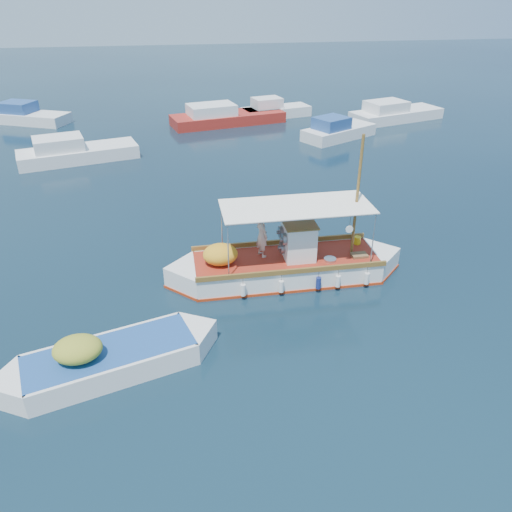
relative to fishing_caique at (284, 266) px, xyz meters
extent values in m
plane|color=black|center=(-0.44, -0.70, -0.50)|extent=(160.00, 160.00, 0.00)
cube|color=white|center=(0.06, 0.00, -0.18)|extent=(6.88, 2.32, 1.01)
cube|color=white|center=(-3.38, -0.02, -0.18)|extent=(2.29, 2.29, 1.01)
cube|color=white|center=(3.49, 0.01, -0.18)|extent=(2.29, 2.29, 1.01)
cube|color=#A62E10|center=(0.06, 0.00, -0.48)|extent=(6.97, 2.40, 0.16)
cube|color=maroon|center=(0.06, 0.00, 0.31)|extent=(6.88, 2.14, 0.05)
cube|color=brown|center=(0.05, 1.15, 0.42)|extent=(6.96, 0.13, 0.18)
cube|color=brown|center=(0.06, -1.16, 0.42)|extent=(6.96, 0.13, 0.18)
cube|color=white|center=(0.52, 0.00, 1.02)|extent=(1.11, 1.20, 1.37)
cube|color=brown|center=(0.52, 0.00, 1.73)|extent=(1.20, 1.29, 0.05)
cylinder|color=slate|center=(-0.08, -0.30, 1.29)|extent=(0.20, 0.46, 0.46)
cylinder|color=slate|center=(-0.08, 0.29, 1.29)|extent=(0.20, 0.46, 0.46)
cylinder|color=slate|center=(-0.08, 0.00, 0.79)|extent=(0.20, 0.46, 0.46)
cylinder|color=brown|center=(2.62, 0.01, 2.62)|extent=(0.11, 0.11, 4.58)
cylinder|color=brown|center=(1.89, 0.01, 2.25)|extent=(1.65, 0.08, 0.07)
cylinder|color=silver|center=(-2.24, 0.99, 1.36)|extent=(0.04, 0.04, 2.06)
cylinder|color=silver|center=(-2.23, -1.02, 1.36)|extent=(0.04, 0.04, 2.06)
cylinder|color=silver|center=(2.98, 1.02, 1.36)|extent=(0.04, 0.04, 2.06)
cylinder|color=silver|center=(2.99, -1.00, 1.36)|extent=(0.04, 0.04, 2.06)
cube|color=white|center=(0.38, 0.00, 2.41)|extent=(5.42, 2.22, 0.04)
ellipsoid|color=gold|center=(-2.42, -0.01, 0.71)|extent=(1.29, 1.10, 0.77)
cube|color=gold|center=(1.25, 0.51, 0.51)|extent=(0.23, 0.17, 0.37)
cylinder|color=gold|center=(3.08, 0.65, 0.48)|extent=(0.28, 0.28, 0.31)
cube|color=brown|center=(2.81, -0.36, 0.38)|extent=(0.60, 0.42, 0.11)
cylinder|color=#B2B2B2|center=(1.62, -0.50, 0.38)|extent=(0.46, 0.46, 0.11)
cylinder|color=white|center=(2.08, -0.95, 1.82)|extent=(0.27, 0.03, 0.27)
cylinder|color=white|center=(-1.77, -1.29, -0.08)|extent=(0.18, 0.18, 0.44)
cylinder|color=navy|center=(0.98, -1.28, -0.08)|extent=(0.18, 0.18, 0.44)
cylinder|color=white|center=(2.81, -1.27, -0.08)|extent=(0.18, 0.18, 0.44)
imported|color=beige|center=(-0.82, 0.33, 1.19)|extent=(0.61, 0.73, 1.70)
cube|color=white|center=(-6.06, -4.27, -0.24)|extent=(5.09, 3.15, 0.93)
cube|color=white|center=(-8.33, -4.96, -0.24)|extent=(1.78, 1.78, 0.93)
cube|color=white|center=(-3.78, -3.59, -0.24)|extent=(1.78, 1.78, 0.93)
cube|color=navy|center=(-6.06, -4.27, 0.21)|extent=(5.03, 2.95, 0.05)
ellipsoid|color=#9EA12D|center=(-6.85, -4.51, 0.57)|extent=(1.63, 1.46, 0.68)
cube|color=silver|center=(-9.73, 15.96, -0.20)|extent=(7.54, 4.19, 1.00)
cube|color=silver|center=(-10.77, 15.68, 0.70)|extent=(3.30, 2.72, 0.80)
cube|color=maroon|center=(0.59, 23.50, -0.20)|extent=(9.22, 4.67, 1.00)
cube|color=silver|center=(-0.70, 23.21, 0.70)|extent=(3.96, 3.10, 0.80)
cube|color=silver|center=(7.95, 18.11, -0.20)|extent=(5.89, 4.58, 1.00)
cube|color=#274B84|center=(7.23, 17.71, 0.70)|extent=(2.83, 2.70, 0.80)
cube|color=silver|center=(14.17, 22.41, -0.20)|extent=(8.09, 4.72, 1.00)
cube|color=silver|center=(13.07, 22.08, 0.70)|extent=(3.57, 3.01, 0.80)
cube|color=silver|center=(-14.86, 26.30, -0.20)|extent=(6.56, 4.64, 1.00)
cube|color=#274B84|center=(-15.70, 26.68, 0.70)|extent=(3.05, 2.80, 0.80)
cube|color=silver|center=(4.80, 25.10, -0.20)|extent=(5.92, 3.26, 1.00)
cube|color=silver|center=(3.98, 24.91, 0.70)|extent=(2.58, 2.18, 0.80)
camera|label=1|loc=(-3.76, -15.95, 9.50)|focal=35.00mm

